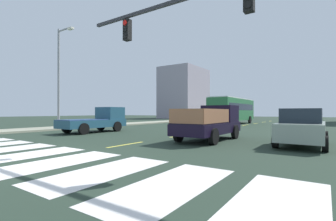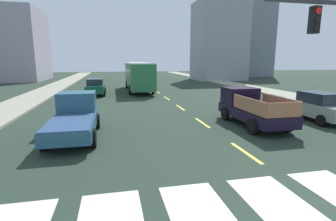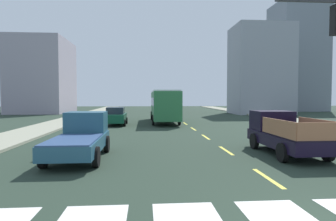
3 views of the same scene
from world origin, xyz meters
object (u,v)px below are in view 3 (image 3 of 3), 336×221
object	(u,v)px
city_bus	(164,104)
sedan_mid	(116,116)
pickup_stakebed	(283,133)
pickup_dark	(81,136)

from	to	relation	value
city_bus	sedan_mid	distance (m)	5.57
pickup_stakebed	pickup_dark	bearing A→B (deg)	-179.74
pickup_stakebed	pickup_dark	xyz separation A→B (m)	(-9.45, -0.23, -0.02)
pickup_stakebed	city_bus	xyz separation A→B (m)	(-4.58, 17.30, 1.02)
pickup_dark	pickup_stakebed	bearing A→B (deg)	3.04
pickup_dark	city_bus	world-z (taller)	city_bus
pickup_stakebed	pickup_dark	distance (m)	9.46
pickup_stakebed	sedan_mid	xyz separation A→B (m)	(-9.38, 14.68, -0.08)
pickup_dark	city_bus	distance (m)	18.22
city_bus	sedan_mid	bearing A→B (deg)	-149.19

